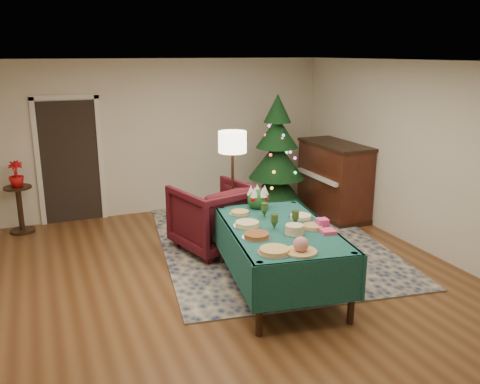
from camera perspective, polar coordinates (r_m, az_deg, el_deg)
name	(u,v)px	position (r m, az deg, el deg)	size (l,w,h in m)	color
room_shell	(236,182)	(5.86, -0.40, 1.11)	(7.00, 7.00, 7.00)	#593319
doorway	(70,158)	(8.94, -18.57, 3.63)	(1.08, 0.04, 2.16)	black
rug	(269,242)	(7.78, 3.29, -5.62)	(3.20, 4.20, 0.02)	#121F44
buffet_table	(279,240)	(6.07, 4.42, -5.40)	(1.51, 2.24, 0.81)	black
platter_0	(274,251)	(5.26, 3.87, -6.60)	(0.36, 0.36, 0.05)	silver
platter_1	(301,247)	(5.27, 6.85, -6.10)	(0.35, 0.35, 0.17)	silver
platter_2	(256,236)	(5.65, 1.85, -4.93)	(0.32, 0.32, 0.06)	silver
platter_3	(294,230)	(5.79, 6.13, -4.23)	(0.24, 0.24, 0.11)	silver
platter_4	(313,227)	(6.01, 8.18, -3.89)	(0.28, 0.28, 0.05)	silver
platter_5	(247,224)	(6.02, 0.81, -3.62)	(0.33, 0.33, 0.06)	silver
platter_6	(301,217)	(6.35, 6.83, -2.77)	(0.30, 0.30, 0.05)	silver
platter_7	(240,213)	(6.46, -0.01, -2.35)	(0.27, 0.27, 0.05)	silver
goblet_0	(264,210)	(6.32, 2.77, -2.01)	(0.09, 0.09, 0.19)	#2D471E
goblet_1	(295,218)	(6.05, 6.23, -2.89)	(0.09, 0.09, 0.19)	#2D471E
goblet_2	(274,221)	(5.90, 3.88, -3.31)	(0.09, 0.09, 0.19)	#2D471E
napkin_stack	(328,231)	(5.88, 9.85, -4.38)	(0.16, 0.16, 0.04)	#F1436D
gift_box	(322,223)	(6.05, 9.22, -3.48)	(0.13, 0.13, 0.11)	#D73B8C
centerpiece	(258,198)	(6.70, 2.03, -0.63)	(0.29, 0.29, 0.33)	#1E4C1E
armchair	(215,214)	(7.37, -2.84, -2.49)	(1.04, 0.98, 1.07)	#470F17
floor_lamp	(232,149)	(7.42, -0.85, 4.86)	(0.41, 0.41, 1.70)	#A57F3F
side_table	(20,210)	(8.82, -23.45, -1.88)	(0.42, 0.42, 0.76)	black
potted_plant	(17,180)	(8.70, -23.80, 1.29)	(0.23, 0.41, 0.23)	red
christmas_tree	(277,163)	(8.80, 4.13, 3.31)	(1.30, 1.30, 2.13)	black
piano	(334,180)	(9.03, 10.47, 1.29)	(0.71, 1.50, 1.30)	black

